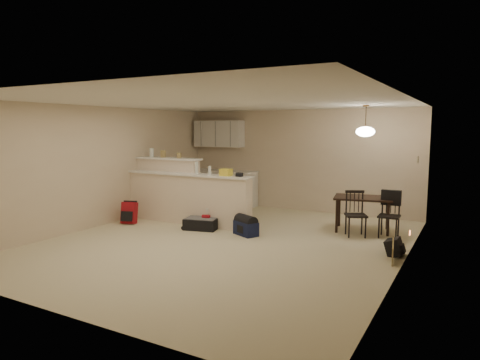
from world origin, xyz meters
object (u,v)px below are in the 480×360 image
Objects in this scene: navy_duffel at (246,228)px; black_daypack at (394,247)px; red_backpack at (129,213)px; pendant_lamp at (365,131)px; dining_table at (363,201)px; dining_chair_near at (356,214)px; dining_chair_far at (389,215)px; suitcase at (201,224)px.

black_daypack is at bearing 26.28° from navy_duffel.
red_backpack is at bearing -146.96° from navy_duffel.
dining_table is at bearing 90.00° from pendant_lamp.
pendant_lamp is at bearing 33.04° from black_daypack.
dining_chair_near is 0.61m from dining_chair_far.
black_daypack is (0.85, -1.43, -0.47)m from dining_table.
dining_table is 1.42× the size of dining_chair_near.
red_backpack is at bearing 176.85° from suitcase.
navy_duffel is at bearing -156.03° from dining_chair_far.
pendant_lamp is 1.25× the size of navy_duffel.
dining_table is 1.42× the size of dining_chair_far.
dining_chair_far is at bearing 4.96° from suitcase.
dining_table is 3.28m from suitcase.
dining_chair_far reaches higher than dining_table.
dining_chair_near is 3.06m from suitcase.
black_daypack is (3.75, 0.01, 0.02)m from suitcase.
pendant_lamp is at bearing -101.42° from dining_table.
dining_chair_near is 1.32× the size of suitcase.
dining_table is at bearing 62.04° from dining_chair_near.
dining_chair_near reaches higher than suitcase.
black_daypack is at bearing -13.32° from suitcase.
dining_chair_near is (-0.01, -0.50, -1.56)m from pendant_lamp.
suitcase is 1.32× the size of navy_duffel.
dining_table reaches higher than navy_duffel.
black_daypack reaches higher than suitcase.
dining_chair_far is at bearing -38.66° from dining_table.
red_backpack is 2.71m from navy_duffel.
dining_chair_far reaches higher than black_daypack.
dining_chair_near is 4.73m from red_backpack.
dining_chair_far is 1.75× the size of navy_duffel.
dining_table is 4.02× the size of black_daypack.
navy_duffel is at bearing -12.76° from suitcase.
navy_duffel is at bearing -154.07° from dining_table.
dining_table is at bearing 63.63° from navy_duffel.
suitcase is 1.70m from red_backpack.
dining_table is 1.98× the size of pendant_lamp.
navy_duffel is at bearing 92.39° from black_daypack.
red_backpack is at bearing 95.77° from black_daypack.
dining_table is at bearing 33.04° from black_daypack.
suitcase is at bearing 92.61° from black_daypack.
dining_chair_near is 1.30m from black_daypack.
dining_table reaches higher than suitcase.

